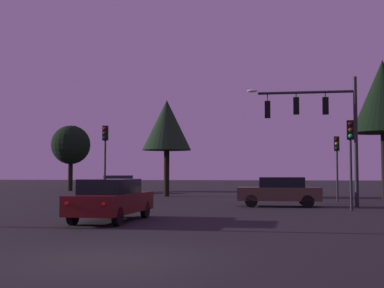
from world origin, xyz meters
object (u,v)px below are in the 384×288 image
Objects in this scene: traffic_light_corner_right at (105,148)px; tree_left_far at (71,145)px; traffic_signal_mast_arm at (321,118)px; tree_center_horizon at (167,126)px; traffic_light_corner_left at (350,146)px; traffic_light_median at (337,155)px; tree_behind_sign at (383,97)px; car_far_lane at (118,184)px; car_nearside_lane at (111,199)px; car_crossing_left at (279,191)px.

tree_left_far reaches higher than traffic_light_corner_right.
tree_center_horizon reaches higher than traffic_signal_mast_arm.
tree_left_far is at bearing 135.21° from traffic_light_corner_left.
traffic_light_median is (1.50, 5.17, -1.73)m from traffic_signal_mast_arm.
tree_left_far is at bearing 153.78° from tree_behind_sign.
tree_behind_sign is (20.20, -8.49, 5.84)m from car_far_lane.
traffic_light_corner_right is 0.51× the size of tree_behind_sign.
traffic_light_corner_left is (1.03, -2.74, -1.61)m from traffic_signal_mast_arm.
traffic_light_median is at bearing -152.75° from tree_behind_sign.
tree_left_far is at bearing 118.06° from traffic_light_corner_right.
tree_left_far is at bearing 114.73° from car_nearside_lane.
tree_center_horizon is at bearing 95.32° from car_nearside_lane.
traffic_light_median is at bearing -22.06° from tree_center_horizon.
tree_left_far reaches higher than traffic_light_corner_left.
traffic_light_corner_right is at bearing -166.09° from tree_behind_sign.
tree_left_far reaches higher than car_far_lane.
traffic_light_corner_right is 14.23m from traffic_light_median.
tree_behind_sign is at bearing 50.58° from car_nearside_lane.
traffic_signal_mast_arm is 1.05× the size of tree_left_far.
tree_behind_sign is at bearing 69.08° from traffic_light_corner_left.
tree_center_horizon is (11.52, -9.89, 0.83)m from tree_left_far.
traffic_signal_mast_arm is at bearing -124.49° from tree_behind_sign.
car_far_lane is at bearing 157.22° from tree_behind_sign.
traffic_light_corner_left is at bearing -93.41° from traffic_light_median.
car_nearside_lane and car_far_lane have the same top height.
traffic_light_corner_right is at bearing 168.39° from traffic_signal_mast_arm.
traffic_light_corner_right is 1.15× the size of traffic_light_median.
tree_left_far is (-19.50, 19.98, 3.65)m from car_crossing_left.
car_nearside_lane is at bearing -125.03° from car_crossing_left.
car_crossing_left and car_far_lane have the same top height.
traffic_signal_mast_arm reaches higher than tree_left_far.
traffic_light_median is 0.92× the size of car_crossing_left.
car_far_lane is 0.66× the size of tree_center_horizon.
car_crossing_left is at bearing -51.68° from tree_center_horizon.
traffic_light_corner_right is at bearing -169.42° from traffic_light_median.
car_crossing_left is 0.60× the size of tree_center_horizon.
traffic_signal_mast_arm is 1.55× the size of car_crossing_left.
traffic_light_corner_right is 13.32m from car_far_lane.
car_nearside_lane is at bearing -70.55° from traffic_light_corner_right.
tree_left_far is (-9.18, 17.22, 1.19)m from traffic_light_corner_right.
car_nearside_lane is 25.39m from car_far_lane.
tree_behind_sign reaches higher than traffic_light_median.
traffic_light_median is at bearing 55.27° from car_nearside_lane.
car_far_lane is (-13.36, 15.50, 0.00)m from car_crossing_left.
traffic_signal_mast_arm is 1.41× the size of car_far_lane.
traffic_signal_mast_arm is 5.66m from traffic_light_median.
tree_center_horizon is at bearing -45.12° from car_far_lane.
traffic_light_corner_left reaches higher than car_far_lane.
traffic_light_corner_left is at bearing -69.44° from traffic_signal_mast_arm.
traffic_signal_mast_arm is 1.42× the size of car_nearside_lane.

